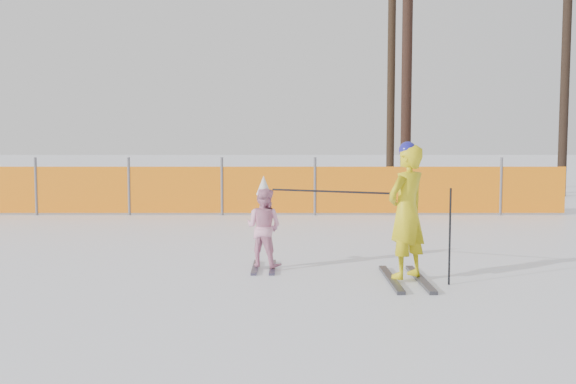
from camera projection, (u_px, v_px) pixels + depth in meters
name	position (u px, v px, depth m)	size (l,w,h in m)	color
ground	(288.00, 283.00, 7.31)	(120.00, 120.00, 0.00)	white
adult	(407.00, 212.00, 7.35)	(0.66, 1.39, 1.61)	black
child	(264.00, 226.00, 8.08)	(0.60, 0.87, 1.18)	black
ski_poles	(378.00, 209.00, 7.48)	(2.02, 0.88, 1.09)	black
safety_fence	(205.00, 190.00, 13.78)	(15.41, 0.06, 1.25)	#595960
tree_trunks	(453.00, 89.00, 17.60)	(5.15, 2.05, 6.30)	black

